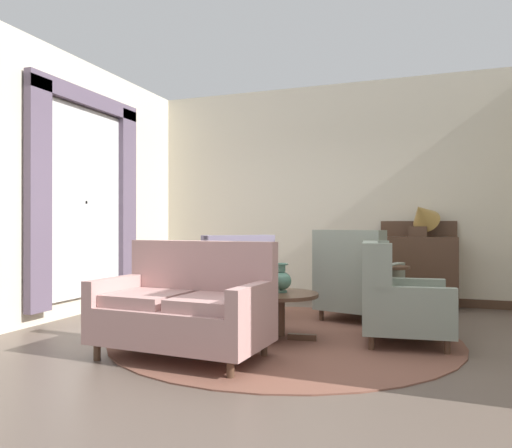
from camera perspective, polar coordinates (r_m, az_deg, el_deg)
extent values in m
plane|color=brown|center=(4.81, 2.24, -13.80)|extent=(7.98, 7.98, 0.00)
cube|color=beige|center=(7.45, 8.84, 3.68)|extent=(5.82, 0.08, 3.26)
cube|color=beige|center=(6.81, -18.83, 4.04)|extent=(0.08, 3.99, 3.26)
cube|color=#4C3323|center=(7.46, 8.77, -8.42)|extent=(5.66, 0.03, 0.12)
cylinder|color=brown|center=(5.09, 3.28, -12.97)|extent=(3.47, 3.47, 0.01)
cube|color=silver|center=(6.60, -19.50, 2.41)|extent=(0.03, 1.32, 2.33)
cube|color=white|center=(6.59, -19.38, 2.41)|extent=(0.02, 1.40, 2.41)
cube|color=white|center=(6.59, -19.36, 2.41)|extent=(0.02, 0.04, 2.33)
cube|color=white|center=(6.59, -19.36, 2.41)|extent=(0.02, 1.32, 0.04)
cube|color=#605166|center=(5.94, -24.20, 3.17)|extent=(0.10, 0.32, 2.63)
cube|color=#605166|center=(7.24, -14.91, 2.58)|extent=(0.10, 0.32, 2.63)
cube|color=#605166|center=(6.76, -19.08, 13.70)|extent=(0.10, 2.00, 0.20)
cylinder|color=#4C3323|center=(4.84, 2.83, -8.27)|extent=(0.76, 0.76, 0.04)
cylinder|color=#4C3323|center=(4.88, 2.83, -10.74)|extent=(0.10, 0.10, 0.39)
cube|color=#4C3323|center=(4.89, 5.44, -13.14)|extent=(0.29, 0.09, 0.07)
cube|color=#4C3323|center=(5.13, 2.31, -12.52)|extent=(0.19, 0.27, 0.07)
cube|color=#4C3323|center=(4.76, 0.99, -13.49)|extent=(0.17, 0.28, 0.07)
cylinder|color=#4C7A66|center=(4.87, 3.03, -7.88)|extent=(0.11, 0.11, 0.02)
ellipsoid|color=#4C7A66|center=(4.86, 3.03, -6.68)|extent=(0.19, 0.19, 0.18)
cylinder|color=#4C7A66|center=(4.84, 3.03, -5.17)|extent=(0.08, 0.08, 0.08)
torus|color=#4C7A66|center=(4.84, 3.03, -4.72)|extent=(0.13, 0.13, 0.02)
cube|color=tan|center=(4.26, -8.73, -11.53)|extent=(1.50, 0.90, 0.31)
cube|color=tan|center=(4.48, -6.45, -5.45)|extent=(1.46, 0.23, 0.54)
cube|color=tan|center=(4.37, -12.60, -8.52)|extent=(0.62, 0.64, 0.10)
cube|color=tan|center=(4.03, -5.14, -9.23)|extent=(0.62, 0.64, 0.10)
cube|color=tan|center=(4.57, -16.28, -7.40)|extent=(0.16, 0.71, 0.22)
cube|color=tan|center=(3.86, -0.57, -8.76)|extent=(0.16, 0.71, 0.22)
cylinder|color=#4C3323|center=(4.42, -18.16, -14.07)|extent=(0.06, 0.06, 0.14)
cylinder|color=#4C3323|center=(3.74, -3.01, -16.69)|extent=(0.06, 0.06, 0.14)
cylinder|color=#4C3323|center=(4.91, -13.01, -12.65)|extent=(0.06, 0.06, 0.14)
cylinder|color=#4C3323|center=(4.31, 0.95, -14.45)|extent=(0.06, 0.06, 0.14)
cube|color=gray|center=(6.03, 12.07, -8.20)|extent=(1.02, 1.06, 0.30)
cube|color=gray|center=(5.65, 10.59, -3.96)|extent=(0.82, 0.36, 0.64)
cube|color=gray|center=(5.58, 14.31, -3.21)|extent=(0.15, 0.22, 0.49)
cube|color=gray|center=(5.88, 7.80, -3.06)|extent=(0.15, 0.22, 0.49)
cube|color=gray|center=(5.91, 15.46, -5.74)|extent=(0.31, 0.77, 0.24)
cube|color=gray|center=(6.19, 9.21, -5.49)|extent=(0.31, 0.77, 0.24)
cylinder|color=#4C3323|center=(6.27, 16.18, -9.91)|extent=(0.06, 0.06, 0.14)
cylinder|color=#4C3323|center=(6.51, 10.66, -9.54)|extent=(0.06, 0.06, 0.14)
cylinder|color=#4C3323|center=(5.61, 13.72, -11.07)|extent=(0.06, 0.06, 0.14)
cylinder|color=#4C3323|center=(5.89, 7.69, -10.56)|extent=(0.06, 0.06, 0.14)
cube|color=gray|center=(4.93, 17.19, -10.23)|extent=(0.89, 0.91, 0.26)
cube|color=gray|center=(4.86, 13.26, -5.42)|extent=(0.23, 0.83, 0.57)
cube|color=gray|center=(4.50, 14.40, -4.97)|extent=(0.21, 0.12, 0.43)
cube|color=gray|center=(5.22, 14.26, -4.30)|extent=(0.21, 0.12, 0.43)
cube|color=gray|center=(4.54, 18.13, -8.22)|extent=(0.71, 0.18, 0.19)
cube|color=gray|center=(5.26, 17.47, -7.11)|extent=(0.71, 0.18, 0.19)
cylinder|color=#4C3323|center=(4.68, 21.52, -13.29)|extent=(0.06, 0.06, 0.14)
cylinder|color=#4C3323|center=(5.32, 20.48, -11.68)|extent=(0.06, 0.06, 0.14)
cylinder|color=#4C3323|center=(4.63, 13.38, -13.43)|extent=(0.06, 0.06, 0.14)
cylinder|color=#4C3323|center=(5.28, 13.38, -11.77)|extent=(0.06, 0.06, 0.14)
cube|color=slate|center=(5.91, -3.12, -8.30)|extent=(1.14, 1.14, 0.31)
cube|color=slate|center=(5.57, -1.84, -4.25)|extent=(0.68, 0.69, 0.57)
cube|color=slate|center=(5.80, 1.08, -3.41)|extent=(0.21, 0.21, 0.43)
cube|color=slate|center=(5.51, -5.68, -3.58)|extent=(0.21, 0.21, 0.43)
cube|color=slate|center=(6.07, -0.12, -5.59)|extent=(0.56, 0.55, 0.21)
cube|color=slate|center=(5.80, -6.65, -5.85)|extent=(0.56, 0.55, 0.21)
cylinder|color=#4C3323|center=(6.36, -1.41, -9.77)|extent=(0.06, 0.06, 0.14)
cylinder|color=#4C3323|center=(6.12, -7.19, -10.15)|extent=(0.06, 0.06, 0.14)
cylinder|color=#4C3323|center=(5.81, 1.18, -10.71)|extent=(0.06, 0.06, 0.14)
cylinder|color=#4C3323|center=(5.54, -5.10, -11.22)|extent=(0.06, 0.06, 0.14)
cylinder|color=#4C3323|center=(5.83, 15.33, -4.91)|extent=(0.48, 0.48, 0.03)
cylinder|color=#4C3323|center=(5.87, 15.33, -8.14)|extent=(0.07, 0.07, 0.63)
cylinder|color=#4C3323|center=(5.92, 15.33, -10.99)|extent=(0.31, 0.31, 0.04)
cube|color=#4C3323|center=(7.03, 18.47, -4.99)|extent=(1.02, 0.42, 0.88)
cube|color=#4C3323|center=(7.20, 18.50, -0.52)|extent=(1.02, 0.04, 0.21)
cube|color=#4C3323|center=(6.96, 14.60, -9.11)|extent=(0.06, 0.06, 0.10)
cube|color=#4C3323|center=(6.93, 22.29, -9.13)|extent=(0.06, 0.06, 0.10)
cube|color=#4C3323|center=(7.27, 14.83, -8.71)|extent=(0.06, 0.06, 0.10)
cube|color=#4C3323|center=(7.25, 22.18, -8.73)|extent=(0.06, 0.06, 0.10)
cube|color=#4C3323|center=(6.99, 18.46, -0.84)|extent=(0.24, 0.24, 0.14)
cone|color=#B28942|center=(6.91, 18.94, 1.12)|extent=(0.53, 0.59, 0.49)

